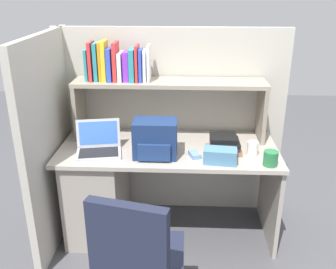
{
  "coord_description": "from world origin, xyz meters",
  "views": [
    {
      "loc": [
        0.12,
        -2.56,
        1.87
      ],
      "look_at": [
        0.0,
        -0.05,
        0.85
      ],
      "focal_mm": 40.59,
      "sensor_mm": 36.0,
      "label": 1
    }
  ],
  "objects": [
    {
      "name": "cubicle_partition_rear",
      "position": [
        0.0,
        0.38,
        0.78
      ],
      "size": [
        1.84,
        0.05,
        1.55
      ],
      "primitive_type": "cube",
      "color": "#B2ADA0",
      "rests_on": "ground_plane"
    },
    {
      "name": "overhead_hutch",
      "position": [
        0.0,
        0.2,
        1.08
      ],
      "size": [
        1.44,
        0.28,
        0.45
      ],
      "color": "gray",
      "rests_on": "desk"
    },
    {
      "name": "paper_cup",
      "position": [
        0.6,
        -0.11,
        0.78
      ],
      "size": [
        0.08,
        0.08,
        0.1
      ],
      "primitive_type": "cylinder",
      "color": "white",
      "rests_on": "desk"
    },
    {
      "name": "computer_mouse",
      "position": [
        0.19,
        -0.16,
        0.75
      ],
      "size": [
        0.09,
        0.12,
        0.03
      ],
      "primitive_type": "cube",
      "rotation": [
        0.0,
        0.0,
        0.33
      ],
      "color": "#7299C6",
      "rests_on": "desk"
    },
    {
      "name": "reference_books_on_shelf",
      "position": [
        -0.39,
        0.2,
        1.31
      ],
      "size": [
        0.48,
        0.19,
        0.29
      ],
      "color": "teal",
      "rests_on": "overhead_hutch"
    },
    {
      "name": "backpack",
      "position": [
        -0.08,
        -0.16,
        0.86
      ],
      "size": [
        0.3,
        0.23,
        0.26
      ],
      "color": "navy",
      "rests_on": "desk"
    },
    {
      "name": "desk",
      "position": [
        -0.39,
        0.0,
        0.4
      ],
      "size": [
        1.6,
        0.7,
        0.73
      ],
      "color": "#AAA093",
      "rests_on": "ground_plane"
    },
    {
      "name": "ground_plane",
      "position": [
        0.0,
        0.0,
        0.0
      ],
      "size": [
        8.0,
        8.0,
        0.0
      ],
      "primitive_type": "plane",
      "color": "#4C4C51"
    },
    {
      "name": "desk_book_stack",
      "position": [
        0.4,
        -0.07,
        0.79
      ],
      "size": [
        0.25,
        0.2,
        0.12
      ],
      "color": "olive",
      "rests_on": "desk"
    },
    {
      "name": "cubicle_partition_left",
      "position": [
        -0.85,
        -0.05,
        0.78
      ],
      "size": [
        0.05,
        1.06,
        1.55
      ],
      "primitive_type": "cube",
      "color": "#B2ADA0",
      "rests_on": "ground_plane"
    },
    {
      "name": "laptop",
      "position": [
        -0.49,
        -0.11,
        0.78
      ],
      "size": [
        0.35,
        0.3,
        0.22
      ],
      "color": "#B7BABF",
      "rests_on": "desk"
    },
    {
      "name": "snack_canister",
      "position": [
        0.69,
        -0.27,
        0.78
      ],
      "size": [
        0.1,
        0.1,
        0.1
      ],
      "primitive_type": "cylinder",
      "color": "#26723F",
      "rests_on": "desk"
    },
    {
      "name": "tissue_box",
      "position": [
        0.36,
        -0.24,
        0.78
      ],
      "size": [
        0.23,
        0.14,
        0.1
      ],
      "primitive_type": "cube",
      "rotation": [
        0.0,
        0.0,
        -0.11
      ],
      "color": "teal",
      "rests_on": "desk"
    }
  ]
}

